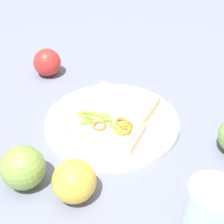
% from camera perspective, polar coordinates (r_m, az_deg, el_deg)
% --- Properties ---
extents(ground_plane, '(2.00, 2.00, 0.00)m').
position_cam_1_polar(ground_plane, '(0.73, 0.00, -2.07)').
color(ground_plane, slate).
rests_on(ground_plane, ground).
extents(plate, '(0.30, 0.30, 0.01)m').
position_cam_1_polar(plate, '(0.72, 0.00, -1.68)').
color(plate, white).
rests_on(plate, ground_plane).
extents(sandwich, '(0.15, 0.19, 0.04)m').
position_cam_1_polar(sandwich, '(0.67, -1.61, -2.47)').
color(sandwich, beige).
rests_on(sandwich, plate).
extents(bread_slice_side, '(0.16, 0.18, 0.02)m').
position_cam_1_polar(bread_slice_side, '(0.75, 1.56, 1.48)').
color(bread_slice_side, beige).
rests_on(bread_slice_side, plate).
extents(apple_0, '(0.11, 0.11, 0.08)m').
position_cam_1_polar(apple_0, '(0.59, -15.57, -9.52)').
color(apple_0, '#799C44').
rests_on(apple_0, ground_plane).
extents(apple_2, '(0.08, 0.08, 0.08)m').
position_cam_1_polar(apple_2, '(0.55, -6.77, -12.16)').
color(apple_2, gold).
rests_on(apple_2, ground_plane).
extents(apple_4, '(0.08, 0.08, 0.08)m').
position_cam_1_polar(apple_4, '(0.91, -11.49, 8.64)').
color(apple_4, red).
rests_on(apple_4, ground_plane).
extents(drinking_glass, '(0.08, 0.08, 0.10)m').
position_cam_1_polar(drinking_glass, '(0.51, 16.88, -16.91)').
color(drinking_glass, silver).
rests_on(drinking_glass, ground_plane).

